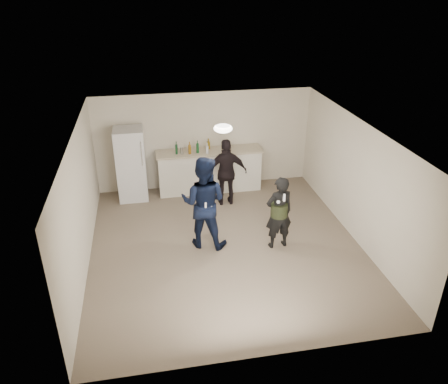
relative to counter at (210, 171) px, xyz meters
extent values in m
plane|color=#6B5B4C|center=(-0.08, -2.67, -0.53)|extent=(6.00, 6.00, 0.00)
plane|color=silver|center=(-0.08, -2.67, 1.98)|extent=(6.00, 6.00, 0.00)
plane|color=beige|center=(-0.08, 0.33, 0.72)|extent=(6.00, 0.00, 6.00)
plane|color=beige|center=(-0.08, -5.67, 0.72)|extent=(6.00, 0.00, 6.00)
plane|color=beige|center=(-2.83, -2.67, 0.72)|extent=(0.00, 6.00, 6.00)
plane|color=beige|center=(2.67, -2.67, 0.72)|extent=(0.00, 6.00, 6.00)
cube|color=silver|center=(0.00, 0.00, 0.00)|extent=(2.60, 0.56, 1.05)
cube|color=beige|center=(0.00, 0.00, 0.55)|extent=(2.68, 0.64, 0.04)
cube|color=silver|center=(-1.95, -0.07, 0.38)|extent=(0.70, 0.70, 1.80)
cylinder|color=silver|center=(-1.67, -0.44, 0.78)|extent=(0.02, 0.02, 0.60)
ellipsoid|color=white|center=(-0.08, -2.37, 1.93)|extent=(0.36, 0.36, 0.16)
cylinder|color=#B0B0B4|center=(-0.70, -0.10, 0.65)|extent=(0.08, 0.08, 0.17)
imported|color=#0E193A|center=(-0.50, -2.51, 0.45)|extent=(1.15, 1.03, 1.95)
imported|color=black|center=(0.97, -2.86, 0.26)|extent=(0.62, 0.45, 1.56)
cylinder|color=#2A391A|center=(0.97, -2.86, 0.32)|extent=(0.34, 0.34, 0.28)
imported|color=black|center=(0.29, -0.82, 0.30)|extent=(0.99, 0.45, 1.66)
cube|color=silver|center=(-0.50, -2.79, 0.53)|extent=(0.04, 0.04, 0.15)
sphere|color=silver|center=(-0.38, -2.76, 0.45)|extent=(0.07, 0.07, 0.07)
cube|color=white|center=(0.97, -3.11, 0.72)|extent=(0.04, 0.04, 0.15)
sphere|color=white|center=(0.87, -3.08, 0.62)|extent=(0.07, 0.07, 0.07)
cylinder|color=#113E1E|center=(-0.82, -0.08, 0.69)|extent=(0.06, 0.06, 0.24)
cylinder|color=#885A13|center=(-0.50, -0.12, 0.68)|extent=(0.07, 0.07, 0.23)
cylinder|color=#144820|center=(-0.30, -0.08, 0.68)|extent=(0.07, 0.07, 0.24)
cylinder|color=olive|center=(0.00, 0.13, 0.66)|extent=(0.08, 0.08, 0.20)
cylinder|color=silver|center=(-0.07, -0.17, 0.66)|extent=(0.07, 0.07, 0.19)
camera|label=1|loc=(-1.51, -10.17, 4.54)|focal=35.00mm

